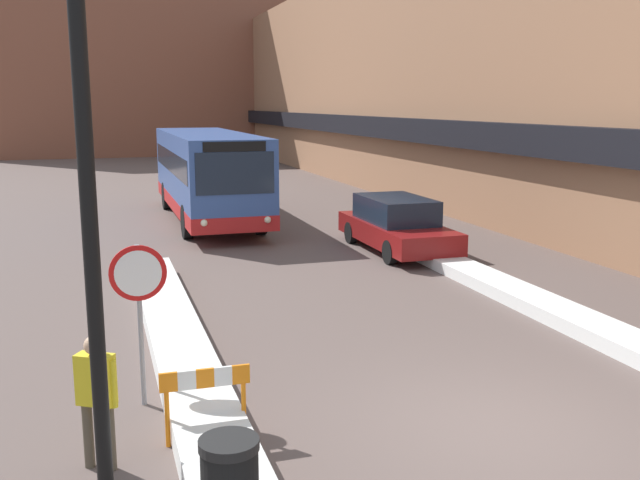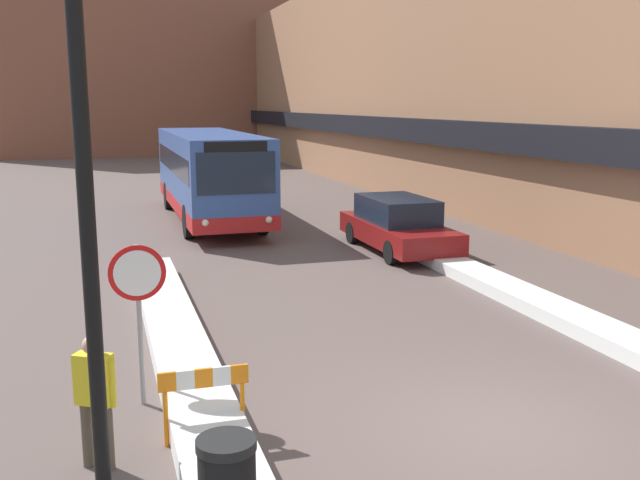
{
  "view_description": "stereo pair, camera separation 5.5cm",
  "coord_description": "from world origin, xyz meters",
  "px_view_note": "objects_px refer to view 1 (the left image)",
  "views": [
    {
      "loc": [
        -4.73,
        -7.4,
        4.1
      ],
      "look_at": [
        -1.08,
        4.24,
        1.75
      ],
      "focal_mm": 40.0,
      "sensor_mm": 36.0,
      "label": 1
    },
    {
      "loc": [
        -4.68,
        -7.41,
        4.1
      ],
      "look_at": [
        -1.08,
        4.24,
        1.75
      ],
      "focal_mm": 40.0,
      "sensor_mm": 36.0,
      "label": 2
    }
  ],
  "objects_px": {
    "parked_car_front": "(396,225)",
    "street_lamp": "(117,137)",
    "pedestrian": "(96,390)",
    "construction_barricade": "(205,390)",
    "stop_sign": "(139,291)",
    "city_bus": "(207,173)"
  },
  "relations": [
    {
      "from": "parked_car_front",
      "to": "street_lamp",
      "type": "height_order",
      "value": "street_lamp"
    },
    {
      "from": "street_lamp",
      "to": "pedestrian",
      "type": "xyz_separation_m",
      "value": [
        -0.34,
        0.86,
        -2.84
      ]
    },
    {
      "from": "construction_barricade",
      "to": "parked_car_front",
      "type": "bearing_deg",
      "value": 55.47
    },
    {
      "from": "stop_sign",
      "to": "construction_barricade",
      "type": "bearing_deg",
      "value": -63.53
    },
    {
      "from": "construction_barricade",
      "to": "street_lamp",
      "type": "bearing_deg",
      "value": -128.14
    },
    {
      "from": "stop_sign",
      "to": "pedestrian",
      "type": "xyz_separation_m",
      "value": [
        -0.59,
        -1.63,
        -0.68
      ]
    },
    {
      "from": "city_bus",
      "to": "construction_barricade",
      "type": "relative_size",
      "value": 9.63
    },
    {
      "from": "street_lamp",
      "to": "construction_barricade",
      "type": "bearing_deg",
      "value": 51.86
    },
    {
      "from": "pedestrian",
      "to": "stop_sign",
      "type": "bearing_deg",
      "value": 101.3
    },
    {
      "from": "city_bus",
      "to": "stop_sign",
      "type": "height_order",
      "value": "city_bus"
    },
    {
      "from": "city_bus",
      "to": "parked_car_front",
      "type": "bearing_deg",
      "value": -58.41
    },
    {
      "from": "street_lamp",
      "to": "pedestrian",
      "type": "height_order",
      "value": "street_lamp"
    },
    {
      "from": "parked_car_front",
      "to": "street_lamp",
      "type": "bearing_deg",
      "value": -124.93
    },
    {
      "from": "city_bus",
      "to": "street_lamp",
      "type": "bearing_deg",
      "value": -101.05
    },
    {
      "from": "street_lamp",
      "to": "pedestrian",
      "type": "bearing_deg",
      "value": 111.84
    },
    {
      "from": "city_bus",
      "to": "pedestrian",
      "type": "bearing_deg",
      "value": -102.7
    },
    {
      "from": "construction_barricade",
      "to": "pedestrian",
      "type": "bearing_deg",
      "value": -166.6
    },
    {
      "from": "parked_car_front",
      "to": "pedestrian",
      "type": "height_order",
      "value": "pedestrian"
    },
    {
      "from": "parked_car_front",
      "to": "stop_sign",
      "type": "height_order",
      "value": "stop_sign"
    },
    {
      "from": "city_bus",
      "to": "parked_car_front",
      "type": "distance_m",
      "value": 8.12
    },
    {
      "from": "parked_car_front",
      "to": "stop_sign",
      "type": "relative_size",
      "value": 2.12
    },
    {
      "from": "parked_car_front",
      "to": "street_lamp",
      "type": "xyz_separation_m",
      "value": [
        -7.73,
        -11.07,
        3.03
      ]
    }
  ]
}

